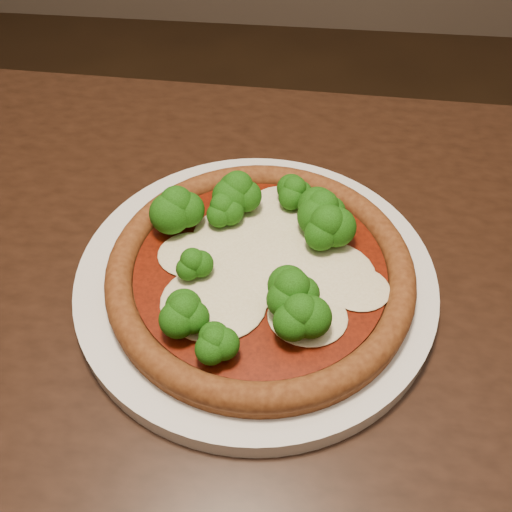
# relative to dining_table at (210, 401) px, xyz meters

# --- Properties ---
(dining_table) EXTENTS (1.31, 0.80, 0.75)m
(dining_table) POSITION_rel_dining_table_xyz_m (0.00, 0.00, 0.00)
(dining_table) COLOR black
(dining_table) RESTS_ON floor
(plate) EXTENTS (0.31, 0.31, 0.02)m
(plate) POSITION_rel_dining_table_xyz_m (0.04, 0.07, 0.11)
(plate) COLOR silver
(plate) RESTS_ON dining_table
(pizza) EXTENTS (0.26, 0.26, 0.06)m
(pizza) POSITION_rel_dining_table_xyz_m (0.04, 0.06, 0.13)
(pizza) COLOR brown
(pizza) RESTS_ON plate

